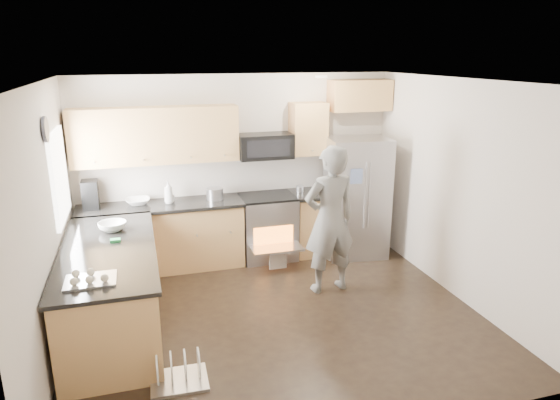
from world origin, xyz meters
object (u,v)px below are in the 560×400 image
object	(u,v)px
person	(330,220)
dish_rack	(179,374)
refrigerator	(356,198)
stove_range	(267,212)

from	to	relation	value
person	dish_rack	bearing A→B (deg)	28.35
refrigerator	dish_rack	bearing A→B (deg)	-132.21
dish_rack	person	bearing A→B (deg)	34.63
refrigerator	dish_rack	xyz separation A→B (m)	(-2.79, -2.36, -0.78)
refrigerator	dish_rack	size ratio (longest dim) A/B	3.33
stove_range	dish_rack	xyz separation A→B (m)	(-1.52, -2.60, -0.59)
person	stove_range	bearing A→B (deg)	-75.85
stove_range	refrigerator	bearing A→B (deg)	-10.83
person	dish_rack	world-z (taller)	person
person	dish_rack	size ratio (longest dim) A/B	3.54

